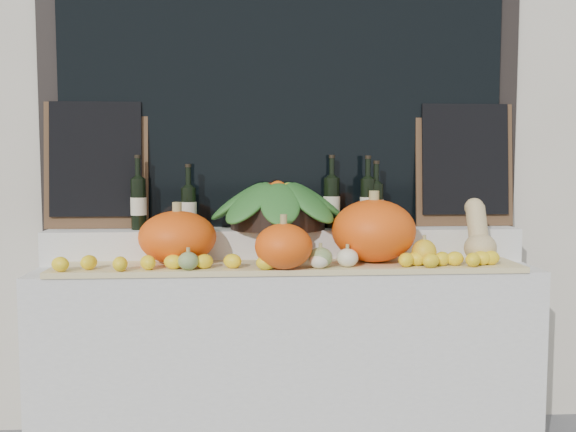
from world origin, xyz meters
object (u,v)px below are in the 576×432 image
(pumpkin_right, at_px, (374,231))
(produce_bowl, at_px, (278,205))
(pumpkin_left, at_px, (177,237))
(wine_bottle_tall, at_px, (332,202))
(butternut_squash, at_px, (479,235))

(pumpkin_right, relative_size, produce_bowl, 0.55)
(pumpkin_left, bearing_deg, pumpkin_right, -1.03)
(wine_bottle_tall, bearing_deg, produce_bowl, -171.22)
(pumpkin_left, bearing_deg, butternut_squash, -1.58)
(butternut_squash, distance_m, produce_bowl, 0.96)
(pumpkin_left, relative_size, butternut_squash, 1.21)
(butternut_squash, xyz_separation_m, wine_bottle_tall, (-0.65, 0.28, 0.14))
(pumpkin_left, distance_m, wine_bottle_tall, 0.79)
(pumpkin_left, relative_size, pumpkin_right, 0.91)
(pumpkin_left, bearing_deg, produce_bowl, 22.87)
(butternut_squash, xyz_separation_m, produce_bowl, (-0.92, 0.24, 0.13))
(pumpkin_right, distance_m, butternut_squash, 0.49)
(butternut_squash, bearing_deg, pumpkin_right, 177.41)
(butternut_squash, relative_size, wine_bottle_tall, 0.81)
(pumpkin_left, distance_m, produce_bowl, 0.53)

